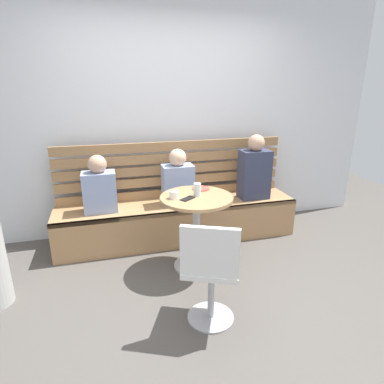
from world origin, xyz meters
name	(u,v)px	position (x,y,z in m)	size (l,w,h in m)	color
ground	(211,301)	(0.00, 0.00, 0.00)	(8.00, 8.00, 0.00)	#514C47
back_wall	(169,109)	(0.00, 1.64, 1.45)	(5.20, 0.10, 2.90)	silver
booth_bench	(179,221)	(0.00, 1.20, 0.22)	(2.70, 0.52, 0.44)	#A87C51
booth_backrest	(173,169)	(0.00, 1.44, 0.78)	(2.65, 0.04, 0.66)	#9A7249
cafe_table	(196,218)	(0.03, 0.56, 0.52)	(0.68, 0.68, 0.74)	#ADADB2
white_chair	(211,270)	(-0.09, -0.25, 0.46)	(0.53, 0.53, 0.85)	#ADADB2
person_adult	(255,170)	(0.90, 1.16, 0.77)	(0.34, 0.22, 0.75)	#333851
person_child_left	(178,180)	(0.00, 1.20, 0.71)	(0.34, 0.22, 0.62)	#8C9EC6
person_child_middle	(99,187)	(-0.84, 1.20, 0.71)	(0.34, 0.22, 0.61)	#8C9EC6
cup_ceramic_white	(174,195)	(-0.18, 0.56, 0.78)	(0.08, 0.08, 0.07)	white
cup_glass_tall	(197,190)	(0.04, 0.57, 0.80)	(0.07, 0.07, 0.12)	silver
plate_small	(201,189)	(0.13, 0.75, 0.75)	(0.17, 0.17, 0.01)	#DB4C42
phone_on_table	(188,199)	(-0.07, 0.51, 0.74)	(0.07, 0.14, 0.01)	black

